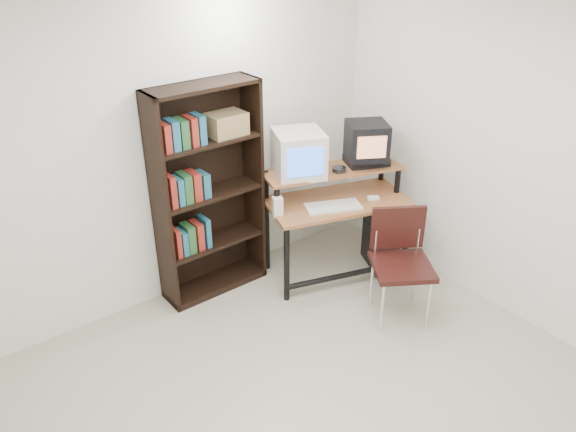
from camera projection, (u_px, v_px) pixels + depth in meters
floor at (330, 430)px, 3.62m from camera, size 4.00×4.00×0.01m
ceiling at (351, 0)px, 2.39m from camera, size 4.00×4.00×0.01m
back_wall at (167, 150)px, 4.40m from camera, size 4.00×0.01×2.60m
right_wall at (543, 168)px, 4.08m from camera, size 0.01×4.00×2.60m
computer_desk at (336, 204)px, 4.93m from camera, size 1.34×0.95×0.98m
crt_monitor at (299, 154)px, 4.71m from camera, size 0.53×0.53×0.38m
vcr at (366, 161)px, 4.97m from camera, size 0.43×0.38×0.08m
crt_tv at (367, 141)px, 4.85m from camera, size 0.45×0.45×0.32m
cd_spindle at (339, 170)px, 4.82m from camera, size 0.15×0.15×0.05m
keyboard at (333, 207)px, 4.76m from camera, size 0.51×0.38×0.03m
mousepad at (375, 200)px, 4.93m from camera, size 0.26×0.23×0.01m
mouse at (373, 198)px, 4.91m from camera, size 0.12×0.10×0.03m
desk_speaker at (278, 207)px, 4.63m from camera, size 0.10×0.10×0.17m
pc_tower at (380, 245)px, 5.23m from camera, size 0.37×0.49×0.42m
school_chair at (400, 253)px, 4.44m from camera, size 0.63×0.63×0.91m
bookshelf at (207, 190)px, 4.61m from camera, size 0.91×0.31×1.82m
wall_outlet at (408, 228)px, 5.35m from camera, size 0.02×0.08×0.12m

